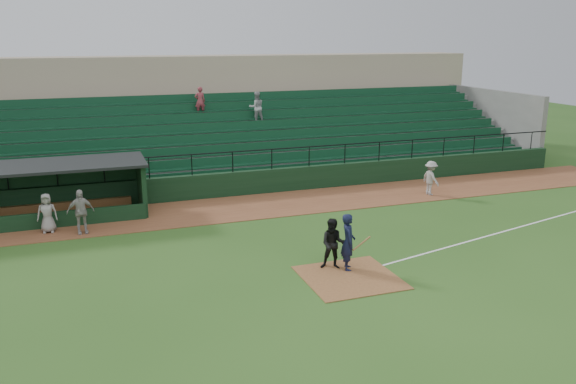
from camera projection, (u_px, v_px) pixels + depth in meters
name	position (u px, v px, depth m)	size (l,w,h in m)	color
ground	(337.00, 267.00, 20.16)	(90.00, 90.00, 0.00)	#2B531A
warning_track	(266.00, 205.00, 27.44)	(40.00, 4.00, 0.03)	brown
home_plate_dirt	(350.00, 277.00, 19.25)	(3.00, 3.00, 0.03)	brown
foul_line	(506.00, 231.00, 23.86)	(18.00, 0.09, 0.01)	white
stadium_structure	(222.00, 130.00, 34.55)	(38.00, 13.08, 6.40)	black
dugout	(39.00, 187.00, 25.35)	(8.90, 3.20, 2.42)	black
batter_at_plate	(348.00, 242.00, 19.70)	(1.13, 0.82, 1.96)	black
umpire	(333.00, 244.00, 19.80)	(0.85, 0.67, 1.76)	black
runner	(431.00, 178.00, 29.00)	(1.09, 0.63, 1.69)	#A39D99
dugout_player_a	(80.00, 212.00, 23.28)	(1.05, 0.44, 1.79)	#A29C97
dugout_player_b	(47.00, 213.00, 23.44)	(0.78, 0.51, 1.59)	gray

